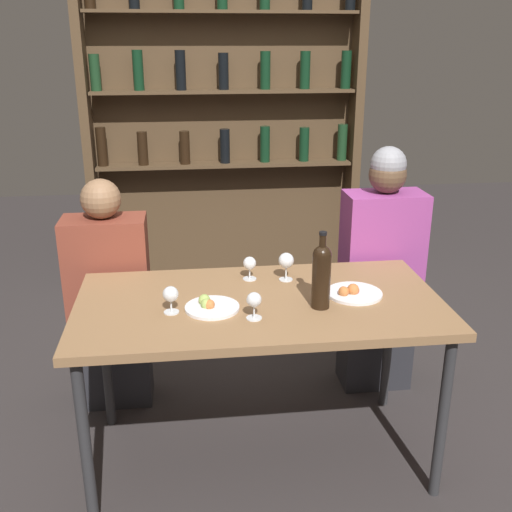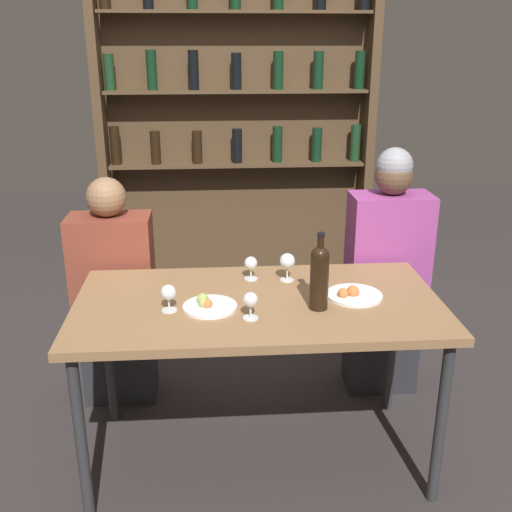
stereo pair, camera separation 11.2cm
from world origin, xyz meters
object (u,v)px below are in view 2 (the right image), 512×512
object	(u,v)px
food_plate_0	(208,304)
food_plate_1	(353,294)
wine_glass_1	(250,301)
wine_bottle	(319,275)
seated_person_right	(386,279)
wine_glass_3	(168,293)
seated_person_left	(115,300)
wine_glass_2	(287,262)
wine_glass_0	(251,264)

from	to	relation	value
food_plate_0	food_plate_1	distance (m)	0.60
wine_glass_1	wine_bottle	bearing A→B (deg)	14.88
food_plate_0	seated_person_right	bearing A→B (deg)	33.52
wine_glass_3	seated_person_left	world-z (taller)	seated_person_left
food_plate_1	seated_person_left	distance (m)	1.21
wine_bottle	wine_glass_3	world-z (taller)	wine_bottle
wine_glass_1	seated_person_left	size ratio (longest dim) A/B	0.09
wine_glass_1	wine_glass_2	bearing A→B (deg)	63.33
wine_glass_3	wine_glass_0	bearing A→B (deg)	41.77
wine_bottle	wine_glass_0	bearing A→B (deg)	127.26
wine_glass_0	food_plate_1	world-z (taller)	wine_glass_0
wine_bottle	wine_glass_3	size ratio (longest dim) A/B	2.87
wine_glass_0	wine_glass_1	bearing A→B (deg)	-93.93
wine_bottle	food_plate_0	size ratio (longest dim) A/B	1.45
seated_person_right	food_plate_0	bearing A→B (deg)	-146.48
food_plate_0	seated_person_right	size ratio (longest dim) A/B	0.17
wine_glass_0	wine_glass_3	world-z (taller)	wine_glass_3
seated_person_right	wine_glass_1	bearing A→B (deg)	-136.17
food_plate_0	wine_glass_1	bearing A→B (deg)	-34.00
wine_glass_2	food_plate_1	bearing A→B (deg)	-38.50
wine_bottle	food_plate_1	distance (m)	0.23
wine_glass_0	seated_person_left	distance (m)	0.78
wine_glass_2	wine_glass_3	bearing A→B (deg)	-150.96
seated_person_left	wine_glass_0	bearing A→B (deg)	-25.24
wine_glass_0	seated_person_right	size ratio (longest dim) A/B	0.08
wine_glass_2	wine_glass_3	world-z (taller)	wine_glass_2
wine_glass_1	wine_glass_3	world-z (taller)	wine_glass_3
wine_glass_2	wine_glass_0	bearing A→B (deg)	170.20
wine_bottle	wine_glass_1	world-z (taller)	wine_bottle
wine_glass_3	seated_person_left	size ratio (longest dim) A/B	0.09
wine_glass_0	wine_glass_3	bearing A→B (deg)	-138.23
wine_glass_0	seated_person_right	bearing A→B (deg)	23.63
seated_person_left	seated_person_right	bearing A→B (deg)	-0.00
wine_glass_0	wine_glass_2	world-z (taller)	wine_glass_2
wine_glass_1	wine_glass_3	size ratio (longest dim) A/B	0.98
wine_glass_3	food_plate_0	size ratio (longest dim) A/B	0.51
wine_glass_1	wine_glass_2	world-z (taller)	wine_glass_2
wine_glass_2	food_plate_1	xyz separation A→B (m)	(0.25, -0.20, -0.08)
wine_bottle	seated_person_left	bearing A→B (deg)	144.97
wine_glass_3	food_plate_1	xyz separation A→B (m)	(0.75, 0.08, -0.06)
food_plate_1	seated_person_right	size ratio (longest dim) A/B	0.18
wine_glass_1	seated_person_left	bearing A→B (deg)	131.75
wine_glass_3	wine_bottle	bearing A→B (deg)	-1.88
wine_glass_0	seated_person_left	world-z (taller)	seated_person_left
wine_bottle	seated_person_left	xyz separation A→B (m)	(-0.90, 0.63, -0.36)
seated_person_left	seated_person_right	distance (m)	1.36
wine_glass_3	food_plate_1	world-z (taller)	wine_glass_3
wine_glass_0	seated_person_left	bearing A→B (deg)	154.76
seated_person_right	wine_glass_0	bearing A→B (deg)	-156.37
wine_glass_1	food_plate_1	bearing A→B (deg)	21.36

